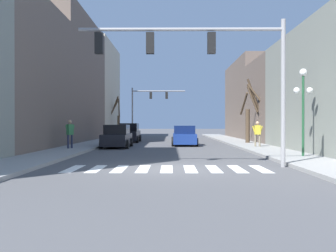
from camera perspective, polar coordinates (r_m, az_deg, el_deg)
The scene contains 16 objects.
ground_plane at distance 15.08m, azimuth -0.19°, elevation -6.26°, with size 240.00×240.00×0.00m, color #4C4C4F.
sidewalk_left at distance 16.36m, azimuth -22.58°, elevation -5.51°, with size 2.63×90.00×0.15m.
sidewalk_right at distance 16.24m, azimuth 22.37°, elevation -5.55°, with size 2.63×90.00×0.15m.
building_row_left at distance 35.82m, azimuth -17.07°, elevation 7.14°, with size 6.00×50.02×13.65m.
building_row_right at distance 33.63m, azimuth 18.41°, elevation 4.21°, with size 6.00×44.32×8.93m.
crosswalk_stripes at distance 15.12m, azimuth -0.19°, elevation -6.23°, with size 7.65×2.60×0.01m.
traffic_signal_near at distance 15.95m, azimuth 5.25°, elevation 10.09°, with size 8.25×0.28×5.90m.
traffic_signal_far at distance 48.97m, azimuth -2.96°, elevation 3.57°, with size 6.65×0.28×6.20m.
street_lamp_right_corner at distance 20.36m, azimuth 19.02°, elevation 4.39°, with size 0.95×0.36×4.28m.
car_parked_right_near at distance 31.36m, azimuth 2.36°, elevation -1.48°, with size 2.03×4.59×1.58m.
car_parked_left_mid at distance 37.16m, azimuth -5.64°, elevation -1.07°, with size 2.00×4.68×1.78m.
car_driving_away_lane at distance 28.83m, azimuth -7.40°, elevation -1.57°, with size 2.00×4.79×1.66m.
pedestrian_crossing_street at distance 28.01m, azimuth 12.86°, elevation -0.79°, with size 0.75×0.23×1.75m.
pedestrian_on_left_sidewalk at distance 26.12m, azimuth -14.04°, elevation -0.78°, with size 0.50×0.72×1.83m.
street_tree_left_mid at distance 33.61m, azimuth 11.82°, elevation 2.04°, with size 1.98×2.46×5.36m.
street_tree_left_near at distance 51.42m, azimuth -7.39°, elevation 1.33°, with size 1.75×3.25×5.17m.
Camera 1 is at (0.16, -14.98, 1.73)m, focal length 42.00 mm.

